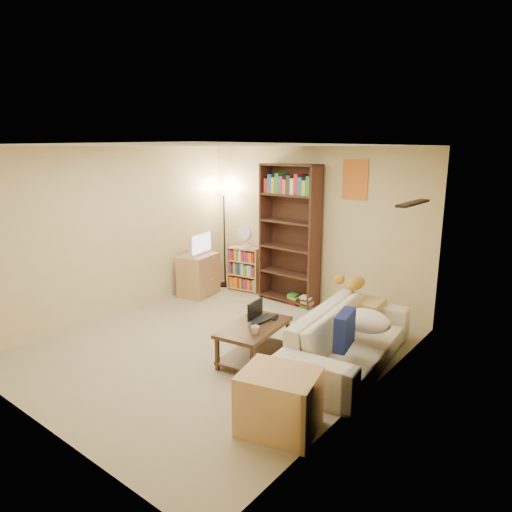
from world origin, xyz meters
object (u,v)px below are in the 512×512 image
object	(u,v)px
mug	(255,330)
laptop	(265,320)
end_cabinet	(279,401)
coffee_table	(254,337)
tv_stand	(199,275)
tall_bookshelf	(290,231)
floor_lamp	(224,209)
sofa	(350,338)
side_table	(364,318)
short_bookshelf	(244,269)
television	(198,244)
tabby_cat	(353,283)
desk_fan	(245,235)

from	to	relation	value
mug	laptop	bearing A→B (deg)	109.48
end_cabinet	laptop	bearing A→B (deg)	131.68
coffee_table	tv_stand	distance (m)	2.69
tall_bookshelf	floor_lamp	world-z (taller)	tall_bookshelf
tall_bookshelf	floor_lamp	size ratio (longest dim) A/B	1.26
tv_stand	sofa	bearing A→B (deg)	-24.83
tall_bookshelf	side_table	xyz separation A→B (m)	(1.62, -0.61, -0.92)
sofa	short_bookshelf	xyz separation A→B (m)	(-2.78, 1.46, 0.07)
sofa	television	bearing A→B (deg)	69.93
mug	television	xyz separation A→B (m)	(-2.47, 1.57, 0.41)
coffee_table	tabby_cat	bearing A→B (deg)	60.17
floor_lamp	end_cabinet	size ratio (longest dim) A/B	2.65
end_cabinet	short_bookshelf	bearing A→B (deg)	133.78
sofa	coffee_table	xyz separation A→B (m)	(-0.94, -0.60, -0.04)
mug	side_table	size ratio (longest dim) A/B	0.22
floor_lamp	side_table	bearing A→B (deg)	-11.60
television	end_cabinet	distance (m)	4.13
tabby_cat	end_cabinet	size ratio (longest dim) A/B	0.76
tall_bookshelf	tv_stand	bearing A→B (deg)	-152.92
tabby_cat	coffee_table	xyz separation A→B (m)	(-0.56, -1.41, -0.44)
coffee_table	tv_stand	xyz separation A→B (m)	(-2.31, 1.38, 0.07)
mug	television	size ratio (longest dim) A/B	0.17
tv_stand	end_cabinet	xyz separation A→B (m)	(3.35, -2.33, -0.07)
television	short_bookshelf	distance (m)	0.96
coffee_table	floor_lamp	xyz separation A→B (m)	(-2.31, 2.06, 1.13)
sofa	television	size ratio (longest dim) A/B	3.49
coffee_table	end_cabinet	size ratio (longest dim) A/B	1.57
floor_lamp	mug	bearing A→B (deg)	-42.25
short_bookshelf	end_cabinet	bearing A→B (deg)	-54.22
coffee_table	desk_fan	xyz separation A→B (m)	(-1.80, 2.02, 0.73)
television	desk_fan	xyz separation A→B (m)	(0.51, 0.64, 0.12)
tv_stand	end_cabinet	distance (m)	4.08
laptop	tall_bookshelf	world-z (taller)	tall_bookshelf
tabby_cat	tv_stand	size ratio (longest dim) A/B	0.72
side_table	coffee_table	bearing A→B (deg)	-116.83
laptop	tv_stand	distance (m)	2.64
television	desk_fan	size ratio (longest dim) A/B	1.57
tall_bookshelf	side_table	size ratio (longest dim) A/B	4.29
side_table	end_cabinet	world-z (taller)	end_cabinet
tabby_cat	short_bookshelf	distance (m)	2.51
coffee_table	floor_lamp	size ratio (longest dim) A/B	0.59
side_table	tv_stand	bearing A→B (deg)	-178.98
television	laptop	bearing A→B (deg)	-128.53
television	end_cabinet	world-z (taller)	television
floor_lamp	television	bearing A→B (deg)	-89.90
tabby_cat	floor_lamp	bearing A→B (deg)	167.25
tabby_cat	desk_fan	world-z (taller)	desk_fan
short_bookshelf	floor_lamp	size ratio (longest dim) A/B	0.44
coffee_table	short_bookshelf	world-z (taller)	short_bookshelf
laptop	short_bookshelf	bearing A→B (deg)	46.76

